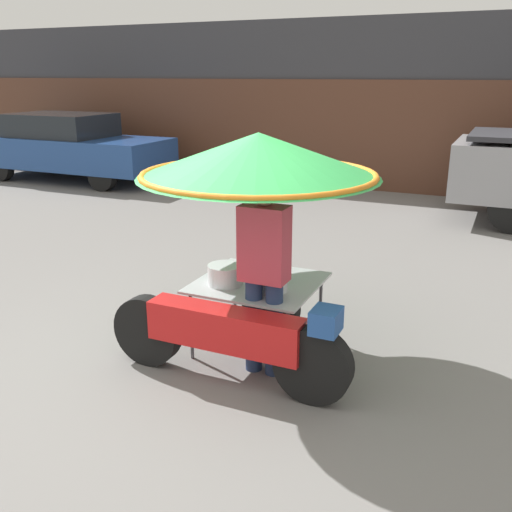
{
  "coord_description": "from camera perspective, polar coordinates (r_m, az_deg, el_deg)",
  "views": [
    {
      "loc": [
        2.35,
        -3.59,
        2.39
      ],
      "look_at": [
        0.44,
        0.65,
        0.89
      ],
      "focal_mm": 40.0,
      "sensor_mm": 36.0,
      "label": 1
    }
  ],
  "objects": [
    {
      "name": "ground_plane",
      "position": [
        4.91,
        -8.0,
        -11.42
      ],
      "size": [
        36.0,
        36.0,
        0.0
      ],
      "primitive_type": "plane",
      "color": "slate"
    },
    {
      "name": "shopfront_building",
      "position": [
        13.2,
        14.45,
        14.45
      ],
      "size": [
        28.0,
        2.06,
        3.47
      ],
      "color": "#38383D",
      "rests_on": "ground"
    },
    {
      "name": "vendor_motorcycle_cart",
      "position": [
        4.71,
        -0.04,
        7.32
      ],
      "size": [
        2.08,
        2.02,
        1.93
      ],
      "color": "black",
      "rests_on": "ground"
    },
    {
      "name": "vendor_person",
      "position": [
        4.51,
        0.82,
        -1.13
      ],
      "size": [
        0.38,
        0.22,
        1.64
      ],
      "color": "navy",
      "rests_on": "ground"
    },
    {
      "name": "parked_car",
      "position": [
        14.0,
        -18.23,
        10.38
      ],
      "size": [
        4.69,
        1.74,
        1.51
      ],
      "color": "black",
      "rests_on": "ground"
    },
    {
      "name": "potted_plant",
      "position": [
        16.5,
        -21.42,
        10.51
      ],
      "size": [
        0.85,
        0.85,
        1.08
      ],
      "color": "brown",
      "rests_on": "ground"
    }
  ]
}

